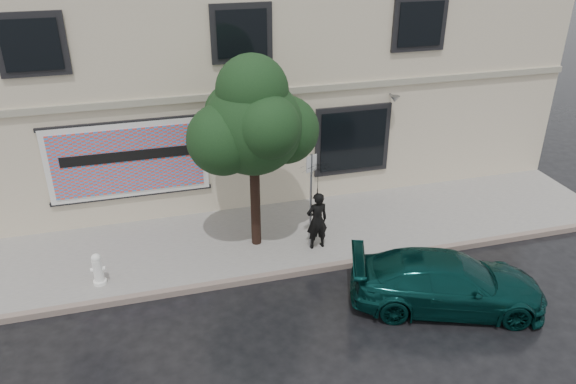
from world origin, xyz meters
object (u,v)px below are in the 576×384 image
object	(u,v)px
car	(447,282)
pedestrian	(317,220)
fire_hydrant	(98,269)
street_tree	(253,127)

from	to	relation	value
car	pedestrian	xyz separation A→B (m)	(-2.12, 2.87, 0.31)
car	fire_hydrant	bearing A→B (deg)	89.70
car	pedestrian	bearing A→B (deg)	55.88
street_tree	pedestrian	bearing A→B (deg)	-22.93
car	fire_hydrant	xyz separation A→B (m)	(-7.53, 2.71, -0.08)
pedestrian	street_tree	xyz separation A→B (m)	(-1.46, 0.62, 2.46)
car	street_tree	distance (m)	5.72
pedestrian	fire_hydrant	bearing A→B (deg)	-3.51
pedestrian	fire_hydrant	xyz separation A→B (m)	(-5.41, -0.17, -0.39)
pedestrian	fire_hydrant	size ratio (longest dim) A/B	1.94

